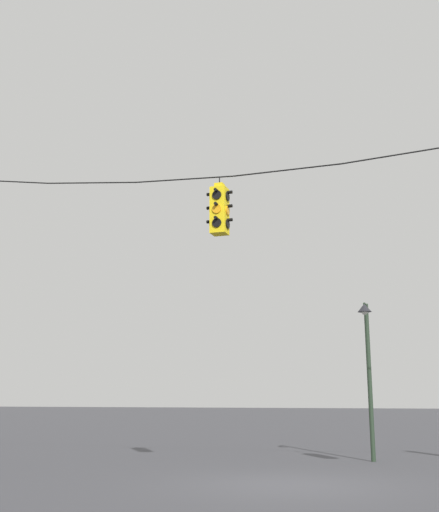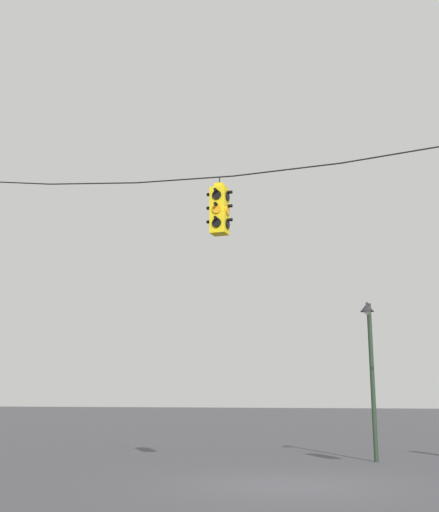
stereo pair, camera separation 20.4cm
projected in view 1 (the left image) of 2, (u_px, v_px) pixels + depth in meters
The scene contains 4 objects.
ground_plane at pixel (292, 485), 12.05m from camera, with size 200.00×200.00×0.00m, color #424247.
span_wire at pixel (286, 160), 13.57m from camera, with size 16.34×0.03×0.74m.
traffic_light_near_left_pole at pixel (220, 210), 13.82m from camera, with size 0.58×0.58×1.28m.
street_lamp at pixel (368, 353), 17.06m from camera, with size 0.36×0.64×4.12m.
Camera 1 is at (2.78, -12.47, 1.60)m, focal length 45.00 mm.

